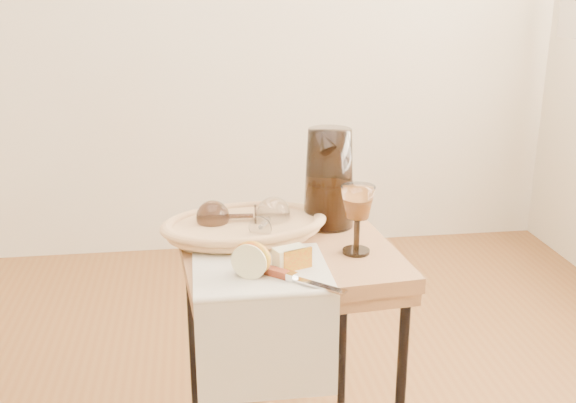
{
  "coord_description": "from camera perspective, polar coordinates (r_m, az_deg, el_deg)",
  "views": [
    {
      "loc": [
        0.1,
        -1.32,
        1.26
      ],
      "look_at": [
        0.31,
        0.18,
        0.76
      ],
      "focal_mm": 42.65,
      "sensor_mm": 36.0,
      "label": 1
    }
  ],
  "objects": [
    {
      "name": "goblet_lying_a",
      "position": [
        1.7,
        -4.77,
        -1.24
      ],
      "size": [
        0.14,
        0.09,
        0.08
      ],
      "primitive_type": null,
      "rotation": [
        0.0,
        0.0,
        3.09
      ],
      "color": "#4D382B",
      "rests_on": "bread_basket"
    },
    {
      "name": "tea_towel",
      "position": [
        1.52,
        -2.29,
        -5.72
      ],
      "size": [
        0.3,
        0.27,
        0.01
      ],
      "primitive_type": "cube",
      "rotation": [
        0.0,
        0.0,
        -0.0
      ],
      "color": "beige",
      "rests_on": "side_table"
    },
    {
      "name": "apple_wedge",
      "position": [
        1.51,
        0.15,
        -4.7
      ],
      "size": [
        0.08,
        0.06,
        0.05
      ],
      "primitive_type": "cube",
      "rotation": [
        0.0,
        0.0,
        0.36
      ],
      "color": "beige",
      "rests_on": "tea_towel"
    },
    {
      "name": "pitcher",
      "position": [
        1.75,
        3.44,
        1.97
      ],
      "size": [
        0.26,
        0.3,
        0.3
      ],
      "primitive_type": null,
      "rotation": [
        0.0,
        0.0,
        0.43
      ],
      "color": "black",
      "rests_on": "side_table"
    },
    {
      "name": "goblet_lying_b",
      "position": [
        1.67,
        -1.68,
        -1.51
      ],
      "size": [
        0.13,
        0.16,
        0.08
      ],
      "primitive_type": null,
      "rotation": [
        0.0,
        0.0,
        1.15
      ],
      "color": "white",
      "rests_on": "bread_basket"
    },
    {
      "name": "side_table",
      "position": [
        1.8,
        -0.09,
        -13.21
      ],
      "size": [
        0.54,
        0.54,
        0.64
      ],
      "primitive_type": null,
      "rotation": [
        0.0,
        0.0,
        0.09
      ],
      "color": "brown",
      "rests_on": "floor"
    },
    {
      "name": "table_knife",
      "position": [
        1.45,
        0.58,
        -6.34
      ],
      "size": [
        0.18,
        0.16,
        0.02
      ],
      "primitive_type": null,
      "rotation": [
        0.0,
        0.0,
        -0.73
      ],
      "color": "silver",
      "rests_on": "tea_towel"
    },
    {
      "name": "bread_basket",
      "position": [
        1.7,
        -3.6,
        -2.31
      ],
      "size": [
        0.41,
        0.31,
        0.05
      ],
      "primitive_type": null,
      "rotation": [
        0.0,
        0.0,
        0.18
      ],
      "color": "#AF7C46",
      "rests_on": "side_table"
    },
    {
      "name": "apple_half",
      "position": [
        1.47,
        -3.0,
        -4.74
      ],
      "size": [
        0.1,
        0.08,
        0.08
      ],
      "primitive_type": "ellipsoid",
      "rotation": [
        0.0,
        0.0,
        -0.43
      ],
      "color": "#B31003",
      "rests_on": "tea_towel"
    },
    {
      "name": "wine_goblet",
      "position": [
        1.59,
        5.79,
        -1.51
      ],
      "size": [
        0.08,
        0.08,
        0.17
      ],
      "primitive_type": null,
      "rotation": [
        0.0,
        0.0,
        -0.04
      ],
      "color": "white",
      "rests_on": "side_table"
    }
  ]
}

